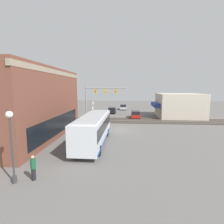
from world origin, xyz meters
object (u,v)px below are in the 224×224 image
Objects in this scene: pedestrian_by_lamp at (33,168)px; parked_car_black at (112,110)px; parked_car_red at (135,115)px; city_bus at (94,128)px; pedestrian_at_crossing at (93,119)px; streetlamp at (11,141)px; crossing_signal at (93,110)px; parked_car_silver at (123,107)px.

parked_car_black is at bearing -4.59° from pedestrian_by_lamp.
parked_car_red is 26.53m from pedestrian_by_lamp.
pedestrian_at_crossing is (10.27, 2.04, -0.94)m from city_bus.
crossing_signal is at bearing -4.07° from streetlamp.
city_bus is 10.51m from pedestrian_at_crossing.
city_bus is 23.88m from parked_car_black.
crossing_signal reaches higher than parked_car_red.
crossing_signal is at bearing 11.34° from city_bus.
streetlamp reaches higher than parked_car_black.
pedestrian_at_crossing is at bearing -1.62° from pedestrian_by_lamp.
streetlamp is 2.27m from pedestrian_by_lamp.
pedestrian_by_lamp is at bearing 172.54° from parked_car_silver.
parked_car_silver is at bearing -4.73° from city_bus.
parked_car_red is at bearing -46.72° from pedestrian_at_crossing.
pedestrian_at_crossing is (-7.01, 7.44, 0.15)m from parked_car_red.
city_bus reaches higher than pedestrian_by_lamp.
city_bus reaches higher than parked_car_red.
city_bus reaches higher than parked_car_black.
streetlamp reaches higher than pedestrian_by_lamp.
city_bus is at bearing -168.66° from crossing_signal.
city_bus reaches higher than pedestrian_at_crossing.
crossing_signal is 2.31× the size of pedestrian_at_crossing.
pedestrian_at_crossing reaches higher than parked_car_red.
pedestrian_at_crossing reaches higher than parked_car_silver.
parked_car_black is at bearing -8.56° from pedestrian_at_crossing.
parked_car_red is (17.28, -5.40, -1.09)m from city_bus.
streetlamp is at bearing 175.26° from pedestrian_at_crossing.
parked_car_silver is at bearing -13.28° from crossing_signal.
parked_car_silver is at bearing 11.20° from parked_car_red.
parked_car_black is 0.93× the size of parked_car_silver.
crossing_signal is at bearing 12.50° from pedestrian_at_crossing.
streetlamp is 2.77× the size of pedestrian_by_lamp.
crossing_signal is 19.11m from pedestrian_by_lamp.
crossing_signal reaches higher than parked_car_silver.
city_bus is at bearing -168.75° from pedestrian_at_crossing.
crossing_signal reaches higher than parked_car_black.
parked_car_silver is at bearing -18.97° from parked_car_black.
parked_car_red is at bearing -17.35° from city_bus.
parked_car_black is (6.58, 5.40, -0.01)m from parked_car_red.
parked_car_red is at bearing -19.24° from streetlamp.
streetlamp is at bearing 171.17° from parked_car_silver.
pedestrian_by_lamp is (-25.30, 7.96, 0.19)m from parked_car_red.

